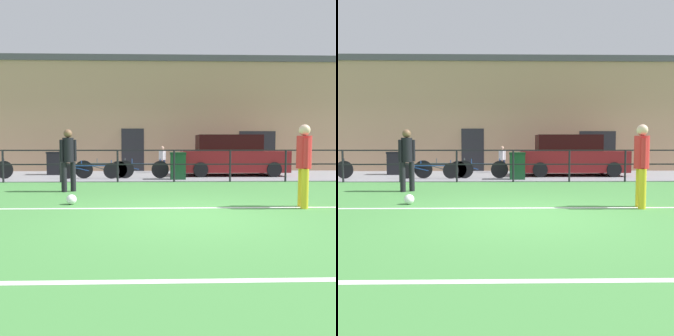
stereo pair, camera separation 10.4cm
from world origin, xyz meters
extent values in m
cube|color=#478C42|center=(0.00, 0.00, -0.02)|extent=(60.00, 44.00, 0.04)
cube|color=white|center=(0.00, 0.81, 0.00)|extent=(36.00, 0.11, 0.00)
cube|color=white|center=(0.00, -3.25, 0.00)|extent=(36.00, 0.11, 0.00)
cube|color=gray|center=(0.00, 8.50, 0.01)|extent=(48.00, 5.00, 0.02)
cylinder|color=black|center=(-6.00, 6.00, 0.57)|extent=(0.07, 0.07, 1.15)
cylinder|color=black|center=(-4.00, 6.00, 0.57)|extent=(0.07, 0.07, 1.15)
cylinder|color=black|center=(-2.00, 6.00, 0.57)|extent=(0.07, 0.07, 1.15)
cylinder|color=black|center=(0.00, 6.00, 0.57)|extent=(0.07, 0.07, 1.15)
cylinder|color=black|center=(2.00, 6.00, 0.57)|extent=(0.07, 0.07, 1.15)
cylinder|color=black|center=(4.00, 6.00, 0.57)|extent=(0.07, 0.07, 1.15)
cube|color=black|center=(0.00, 6.00, 1.13)|extent=(36.00, 0.04, 0.04)
cube|color=black|center=(0.00, 6.00, 0.63)|extent=(36.00, 0.04, 0.04)
cube|color=tan|center=(0.00, 12.20, 2.68)|extent=(28.00, 2.40, 5.36)
cube|color=#232328|center=(-1.80, 10.98, 1.05)|extent=(1.10, 0.04, 2.10)
cube|color=#232328|center=(4.36, 10.98, 1.43)|extent=(1.80, 0.04, 1.10)
cube|color=#4C4C51|center=(0.00, 12.20, 5.51)|extent=(28.00, 2.56, 0.30)
cylinder|color=black|center=(-3.22, 3.45, 0.42)|extent=(0.15, 0.15, 0.84)
cylinder|color=black|center=(-3.00, 3.59, 0.42)|extent=(0.15, 0.15, 0.84)
cylinder|color=black|center=(-3.11, 3.52, 1.18)|extent=(0.31, 0.31, 0.69)
sphere|color=brown|center=(-3.11, 3.52, 1.65)|extent=(0.24, 0.24, 0.24)
cylinder|color=black|center=(-3.27, 3.42, 1.16)|extent=(0.11, 0.11, 0.62)
cylinder|color=black|center=(-2.96, 3.62, 1.16)|extent=(0.11, 0.11, 0.62)
cylinder|color=gold|center=(2.53, 0.93, 0.42)|extent=(0.15, 0.15, 0.84)
cylinder|color=gold|center=(2.49, 0.67, 0.42)|extent=(0.15, 0.15, 0.84)
cylinder|color=red|center=(2.51, 0.80, 1.18)|extent=(0.31, 0.31, 0.69)
sphere|color=beige|center=(2.51, 0.80, 1.65)|extent=(0.24, 0.24, 0.24)
cylinder|color=red|center=(2.54, 0.98, 1.16)|extent=(0.11, 0.11, 0.62)
cylinder|color=red|center=(2.48, 0.61, 1.16)|extent=(0.11, 0.11, 0.62)
sphere|color=white|center=(-2.52, 1.33, 0.11)|extent=(0.23, 0.23, 0.23)
cylinder|color=#232D4C|center=(-0.27, 10.18, 0.31)|extent=(0.11, 0.11, 0.58)
cylinder|color=#232D4C|center=(-0.45, 10.16, 0.31)|extent=(0.11, 0.11, 0.58)
cylinder|color=white|center=(-0.36, 10.17, 0.84)|extent=(0.21, 0.21, 0.48)
sphere|color=tan|center=(-0.36, 10.17, 1.16)|extent=(0.16, 0.16, 0.16)
cylinder|color=white|center=(-0.23, 10.19, 0.83)|extent=(0.08, 0.08, 0.43)
cylinder|color=white|center=(-0.49, 10.15, 0.83)|extent=(0.08, 0.08, 0.43)
cube|color=maroon|center=(2.62, 8.49, 0.62)|extent=(4.37, 1.84, 0.88)
cube|color=black|center=(2.40, 8.49, 1.40)|extent=(2.62, 1.55, 0.67)
cylinder|color=black|center=(1.14, 7.61, 0.32)|extent=(0.60, 0.18, 0.60)
cylinder|color=black|center=(4.11, 7.61, 0.32)|extent=(0.60, 0.18, 0.60)
cylinder|color=black|center=(1.14, 9.38, 0.32)|extent=(0.60, 0.18, 0.60)
cylinder|color=black|center=(4.11, 9.38, 0.32)|extent=(0.60, 0.18, 0.60)
cylinder|color=black|center=(-2.10, 7.20, 0.36)|extent=(0.68, 0.04, 0.68)
cylinder|color=black|center=(-0.49, 7.20, 0.36)|extent=(0.68, 0.04, 0.68)
cube|color=#234C99|center=(-1.29, 7.20, 0.58)|extent=(1.26, 0.04, 0.04)
cube|color=#234C99|center=(-1.70, 7.20, 0.47)|extent=(0.79, 0.03, 0.24)
cylinder|color=#234C99|center=(-1.57, 7.20, 0.68)|extent=(0.03, 0.03, 0.20)
cylinder|color=#234C99|center=(-0.49, 7.20, 0.65)|extent=(0.03, 0.03, 0.28)
cylinder|color=black|center=(-6.47, 7.20, 0.36)|extent=(0.69, 0.04, 0.69)
cylinder|color=black|center=(-6.47, 7.20, 0.66)|extent=(0.03, 0.03, 0.28)
cylinder|color=black|center=(-4.05, 7.09, 0.32)|extent=(0.61, 0.04, 0.61)
cylinder|color=black|center=(-2.36, 7.09, 0.32)|extent=(0.61, 0.04, 0.61)
cube|color=#234C99|center=(-3.21, 7.09, 0.52)|extent=(1.32, 0.04, 0.04)
cube|color=#234C99|center=(-3.63, 7.09, 0.42)|extent=(0.83, 0.03, 0.22)
cylinder|color=#234C99|center=(-3.50, 7.09, 0.62)|extent=(0.03, 0.03, 0.20)
cylinder|color=#234C99|center=(-2.36, 7.09, 0.59)|extent=(0.03, 0.03, 0.28)
cylinder|color=black|center=(-3.43, 7.20, 0.37)|extent=(0.70, 0.04, 0.70)
cylinder|color=black|center=(-1.85, 7.20, 0.37)|extent=(0.70, 0.04, 0.70)
cube|color=#4C5156|center=(-2.64, 7.20, 0.60)|extent=(1.24, 0.04, 0.04)
cube|color=#4C5156|center=(-3.04, 7.20, 0.48)|extent=(0.77, 0.03, 0.25)
cylinder|color=#4C5156|center=(-2.92, 7.20, 0.70)|extent=(0.03, 0.03, 0.20)
cylinder|color=#4C5156|center=(-1.85, 7.20, 0.67)|extent=(0.03, 0.03, 0.28)
cube|color=#194C28|center=(0.18, 6.82, 0.49)|extent=(0.57, 0.48, 0.94)
cube|color=#143D20|center=(0.18, 6.82, 1.00)|extent=(0.60, 0.51, 0.08)
cube|color=black|center=(-5.00, 8.99, 0.48)|extent=(0.64, 0.54, 0.91)
cube|color=black|center=(-5.00, 8.99, 0.97)|extent=(0.68, 0.58, 0.08)
camera|label=1|loc=(-0.60, -6.72, 1.36)|focal=38.49mm
camera|label=2|loc=(-0.49, -6.72, 1.36)|focal=38.49mm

